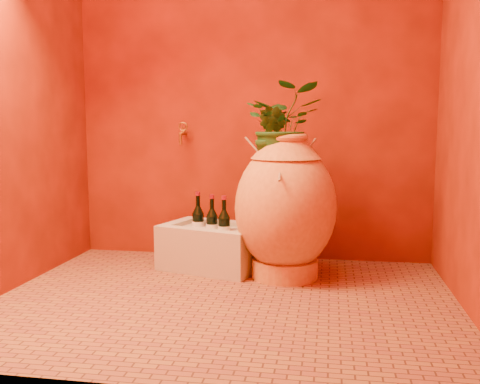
% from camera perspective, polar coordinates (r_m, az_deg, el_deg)
% --- Properties ---
extents(floor, '(2.50, 2.50, 0.00)m').
position_cam_1_polar(floor, '(2.97, -1.65, -11.46)').
color(floor, brown).
rests_on(floor, ground).
extents(wall_back, '(2.50, 0.02, 2.50)m').
position_cam_1_polar(wall_back, '(3.81, 1.29, 11.71)').
color(wall_back, '#5D1405').
rests_on(wall_back, ground).
extents(wall_left, '(0.02, 2.00, 2.50)m').
position_cam_1_polar(wall_left, '(3.31, -23.96, 11.79)').
color(wall_left, '#5D1405').
rests_on(wall_left, ground).
extents(amphora, '(0.77, 0.77, 0.90)m').
position_cam_1_polar(amphora, '(3.31, 4.86, -1.59)').
color(amphora, '#D48C3B').
rests_on(amphora, floor).
extents(stone_basin, '(0.73, 0.61, 0.29)m').
position_cam_1_polar(stone_basin, '(3.57, -2.98, -5.92)').
color(stone_basin, '#B8AD99').
rests_on(stone_basin, floor).
extents(wine_bottle_a, '(0.08, 0.08, 0.33)m').
position_cam_1_polar(wine_bottle_a, '(3.48, -1.70, -3.88)').
color(wine_bottle_a, black).
rests_on(wine_bottle_a, stone_basin).
extents(wine_bottle_b, '(0.08, 0.08, 0.33)m').
position_cam_1_polar(wine_bottle_b, '(3.57, -3.00, -3.66)').
color(wine_bottle_b, black).
rests_on(wine_bottle_b, stone_basin).
extents(wine_bottle_c, '(0.08, 0.08, 0.34)m').
position_cam_1_polar(wine_bottle_c, '(3.64, -4.49, -3.37)').
color(wine_bottle_c, black).
rests_on(wine_bottle_c, stone_basin).
extents(wall_tap, '(0.07, 0.14, 0.16)m').
position_cam_1_polar(wall_tap, '(3.82, -6.16, 6.36)').
color(wall_tap, olive).
rests_on(wall_tap, wall_back).
extents(plant_main, '(0.52, 0.47, 0.51)m').
position_cam_1_polar(plant_main, '(3.30, 4.63, 7.12)').
color(plant_main, '#1A491B').
rests_on(plant_main, amphora).
extents(plant_side, '(0.24, 0.23, 0.35)m').
position_cam_1_polar(plant_side, '(3.25, 3.27, 5.95)').
color(plant_side, '#1A491B').
rests_on(plant_side, amphora).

